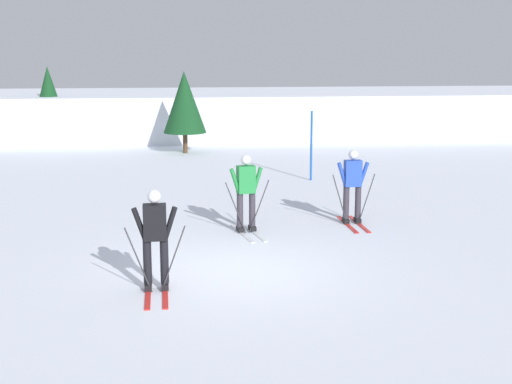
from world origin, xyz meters
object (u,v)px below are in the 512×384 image
Objects in this scene: conifer_far_left at (184,102)px; trail_marker_pole at (311,146)px; skier_blue at (352,182)px; conifer_far_right at (49,98)px; skier_green at (246,189)px; skier_black at (155,237)px.

trail_marker_pole is at bearing -58.94° from conifer_far_left.
conifer_far_right is (-9.25, 15.01, 0.95)m from skier_blue.
trail_marker_pole reaches higher than skier_blue.
conifer_far_left is at bearing 95.50° from skier_green.
conifer_far_left is 0.97× the size of conifer_far_right.
conifer_far_left reaches higher than trail_marker_pole.
conifer_far_right is at bearing 121.63° from skier_blue.
skier_green is 6.50m from trail_marker_pole.
trail_marker_pole is 0.68× the size of conifer_far_left.
skier_blue is 1.00× the size of skier_green.
skier_blue is 2.55m from skier_green.
skier_black is 0.55× the size of conifer_far_left.
conifer_far_left is 6.50m from conifer_far_right.
conifer_far_right is at bearing 149.04° from conifer_far_left.
skier_green is at bearing -66.50° from conifer_far_right.
skier_green and skier_black have the same top height.
conifer_far_left is (0.69, 15.92, 1.02)m from skier_black.
skier_black is 15.96m from conifer_far_left.
skier_black is at bearing -75.75° from conifer_far_right.
conifer_far_right is at bearing 113.50° from skier_green.
skier_blue is at bearing 11.49° from skier_green.
skier_blue is 0.54× the size of conifer_far_right.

